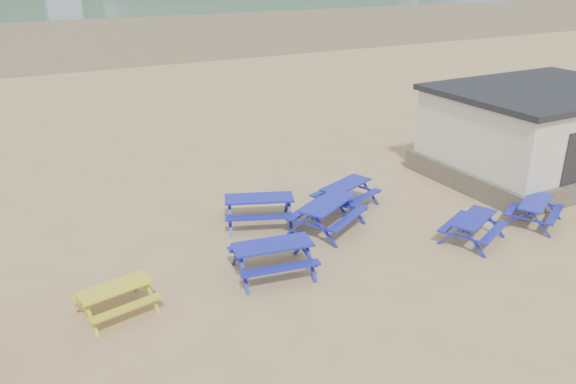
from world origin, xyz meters
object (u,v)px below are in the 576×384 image
picnic_table_blue_b (259,210)px  picnic_table_yellow (116,300)px  picnic_table_blue_a (328,215)px  amenity_block (539,131)px

picnic_table_blue_b → picnic_table_yellow: size_ratio=1.38×
picnic_table_blue_a → amenity_block: amenity_block is taller
picnic_table_blue_b → picnic_table_blue_a: bearing=-17.2°
picnic_table_blue_a → picnic_table_yellow: size_ratio=1.44×
picnic_table_blue_b → picnic_table_yellow: (-4.73, -2.61, -0.09)m
picnic_table_yellow → amenity_block: 15.49m
picnic_table_yellow → picnic_table_blue_a: bearing=1.8°
picnic_table_blue_b → amenity_block: bearing=17.2°
picnic_table_blue_b → picnic_table_yellow: 5.41m
picnic_table_blue_a → picnic_table_yellow: picnic_table_blue_a is taller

